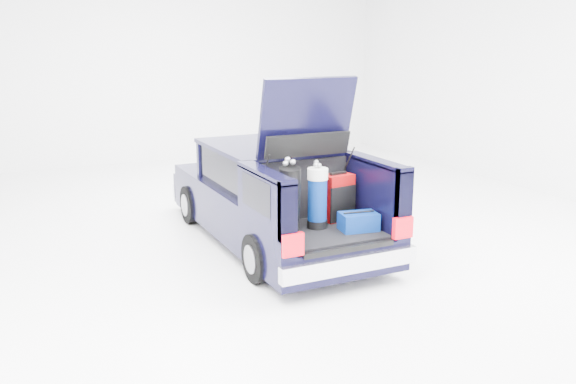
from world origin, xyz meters
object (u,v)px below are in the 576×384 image
blue_duffel (359,221)px  blue_golf_bag (317,197)px  black_golf_bag (289,200)px  red_suitcase (338,198)px  car (270,196)px

blue_duffel → blue_golf_bag: bearing=151.2°
black_golf_bag → blue_duffel: bearing=1.5°
red_suitcase → blue_golf_bag: size_ratio=0.75×
blue_golf_bag → blue_duffel: 0.60m
car → blue_golf_bag: (-0.00, -1.47, 0.32)m
car → black_golf_bag: 1.66m
blue_golf_bag → red_suitcase: bearing=39.5°
car → blue_golf_bag: bearing=-90.2°
car → black_golf_bag: (-0.44, -1.56, 0.36)m
car → blue_golf_bag: car is taller
car → blue_duffel: size_ratio=9.21×
car → black_golf_bag: bearing=-105.8°
blue_golf_bag → blue_duffel: blue_golf_bag is taller
black_golf_bag → blue_duffel: black_golf_bag is taller
red_suitcase → blue_golf_bag: bearing=-164.6°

